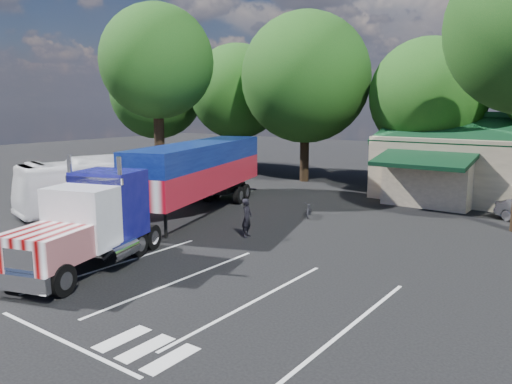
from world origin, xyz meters
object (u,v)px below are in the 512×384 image
Objects in this scene: semi_truck at (178,179)px; woman at (247,218)px; tour_bus at (121,183)px; bicycle at (309,209)px.

woman is at bearing -16.95° from semi_truck.
semi_truck is at bearing 8.75° from tour_bus.
semi_truck is 11.82× the size of bicycle.
semi_truck reaches higher than tour_bus.
tour_bus is at bearing 72.31° from woman.
semi_truck reaches higher than bicycle.
semi_truck is at bearing -156.34° from bicycle.
bicycle is (4.53, 5.35, -1.91)m from semi_truck.
tour_bus reaches higher than bicycle.
bicycle is 10.88m from tour_bus.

